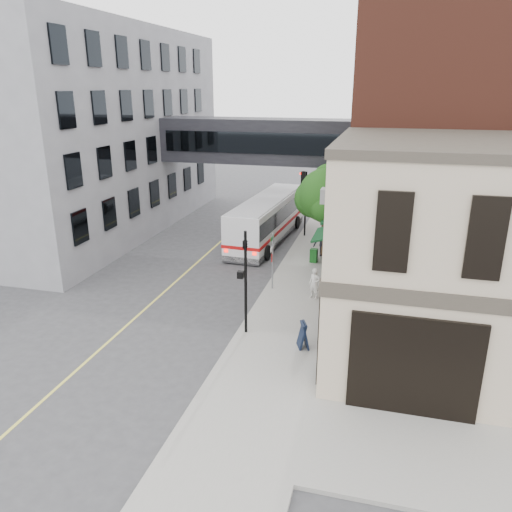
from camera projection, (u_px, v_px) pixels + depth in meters
The scene contains 17 objects.
ground at pixel (222, 357), 19.69m from camera, with size 120.00×120.00×0.00m, color #38383A.
sidewalk_main at pixel (321, 251), 31.98m from camera, with size 4.00×60.00×0.15m, color gray.
corner_building at pixel (474, 259), 17.98m from camera, with size 10.19×8.12×8.45m.
brick_building at pixel (467, 143), 28.72m from camera, with size 13.76×18.00×14.00m.
opposite_building at pixel (68, 131), 36.17m from camera, with size 14.00×24.00×14.00m, color slate.
skyway_bridge at pixel (262, 141), 34.77m from camera, with size 14.00×3.18×3.00m.
traffic_signal_near at pixel (245, 270), 20.46m from camera, with size 0.44×0.22×4.60m.
traffic_signal_far at pixel (304, 191), 34.09m from camera, with size 0.53×0.28×4.50m.
street_sign_pole at pixel (273, 256), 25.37m from camera, with size 0.08×0.75×3.00m.
street_tree at pixel (325, 195), 29.98m from camera, with size 3.80×3.20×5.60m.
lane_marking at pixel (196, 263), 30.04m from camera, with size 0.12×40.00×0.01m, color #D8CC4C.
bus at pixel (268, 217), 33.98m from camera, with size 3.18×10.99×2.92m.
pedestrian_a at pixel (314, 283), 24.54m from camera, with size 0.56×0.37×1.54m, color silver.
pedestrian_b at pixel (330, 239), 31.10m from camera, with size 0.89×0.69×1.82m, color pink.
pedestrian_c at pixel (323, 242), 30.62m from camera, with size 1.16×0.67×1.79m, color black.
newspaper_box at pixel (314, 256), 29.68m from camera, with size 0.41×0.37×0.83m, color #124E16.
sandwich_board at pixel (303, 335), 19.94m from camera, with size 0.39×0.61×1.09m, color black.
Camera 1 is at (5.73, -16.41, 10.16)m, focal length 35.00 mm.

